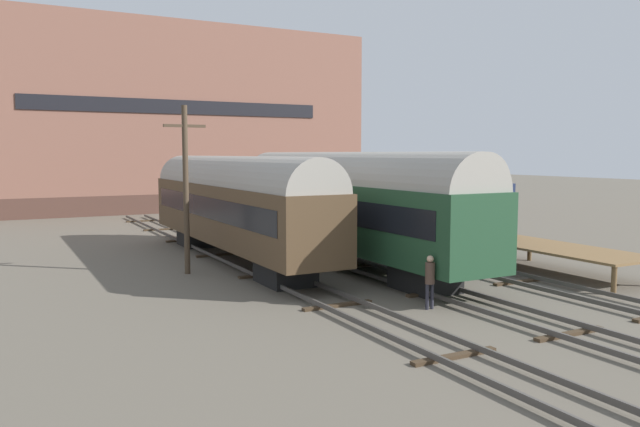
# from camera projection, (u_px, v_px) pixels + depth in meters

# --- Properties ---
(ground_plane) EXTENTS (200.00, 200.00, 0.00)m
(ground_plane) POSITION_uv_depth(u_px,v_px,m) (390.00, 279.00, 25.63)
(ground_plane) COLOR #60594C
(track_left) EXTENTS (2.60, 60.00, 0.26)m
(track_left) POSITION_uv_depth(u_px,v_px,m) (299.00, 286.00, 23.67)
(track_left) COLOR #4C4742
(track_left) RESTS_ON ground
(track_middle) EXTENTS (2.60, 60.00, 0.26)m
(track_middle) POSITION_uv_depth(u_px,v_px,m) (390.00, 276.00, 25.61)
(track_middle) COLOR #4C4742
(track_middle) RESTS_ON ground
(track_right) EXTENTS (2.60, 60.00, 0.26)m
(track_right) POSITION_uv_depth(u_px,v_px,m) (469.00, 267.00, 27.56)
(track_right) COLOR #4C4742
(track_right) RESTS_ON ground
(train_car_green) EXTENTS (2.96, 18.16, 5.23)m
(train_car_green) POSITION_uv_depth(u_px,v_px,m) (346.00, 201.00, 28.51)
(train_car_green) COLOR black
(train_car_green) RESTS_ON ground
(train_car_brown) EXTENTS (2.85, 18.02, 5.04)m
(train_car_brown) POSITION_uv_depth(u_px,v_px,m) (233.00, 201.00, 29.64)
(train_car_brown) COLOR black
(train_car_brown) RESTS_ON ground
(train_car_navy) EXTENTS (2.92, 18.12, 5.24)m
(train_car_navy) POSITION_uv_depth(u_px,v_px,m) (373.00, 193.00, 34.19)
(train_car_navy) COLOR black
(train_car_navy) RESTS_ON ground
(station_platform) EXTENTS (3.20, 13.90, 1.15)m
(station_platform) POSITION_uv_depth(u_px,v_px,m) (508.00, 241.00, 29.40)
(station_platform) COLOR brown
(station_platform) RESTS_ON ground
(bench) EXTENTS (1.40, 0.40, 0.91)m
(bench) POSITION_uv_depth(u_px,v_px,m) (498.00, 228.00, 29.53)
(bench) COLOR #2D4C33
(bench) RESTS_ON station_platform
(person_worker) EXTENTS (0.32, 0.32, 1.81)m
(person_worker) POSITION_uv_depth(u_px,v_px,m) (430.00, 277.00, 20.62)
(person_worker) COLOR #282833
(person_worker) RESTS_ON ground
(utility_pole) EXTENTS (1.80, 0.24, 7.19)m
(utility_pole) POSITION_uv_depth(u_px,v_px,m) (186.00, 187.00, 26.52)
(utility_pole) COLOR #473828
(utility_pole) RESTS_ON ground
(warehouse_building) EXTENTS (36.67, 10.58, 16.66)m
(warehouse_building) POSITION_uv_depth(u_px,v_px,m) (165.00, 120.00, 58.44)
(warehouse_building) COLOR #4F342A
(warehouse_building) RESTS_ON ground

